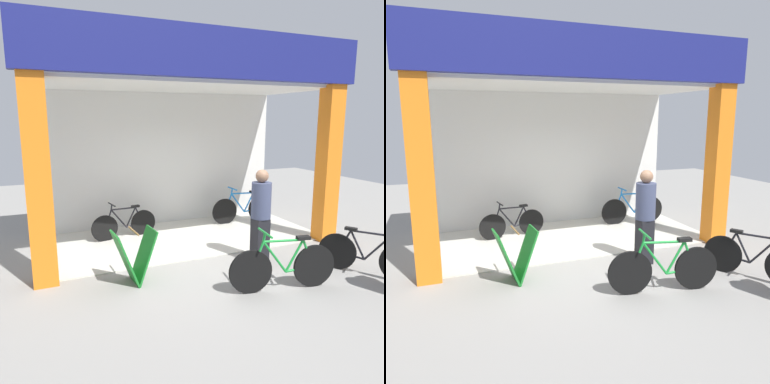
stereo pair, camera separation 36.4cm
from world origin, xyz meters
TOP-DOWN VIEW (x-y plane):
  - ground_plane at (0.00, 0.00)m, footprint 20.00×20.00m
  - shop_facade at (0.00, 1.41)m, footprint 6.20×2.98m
  - bicycle_inside_0 at (1.90, 1.86)m, footprint 1.65×0.45m
  - bicycle_inside_1 at (-1.12, 1.78)m, footprint 1.46×0.40m
  - bicycle_parked_0 at (2.14, -1.76)m, footprint 0.87×1.40m
  - bicycle_parked_1 at (0.52, -1.65)m, footprint 1.70×0.47m
  - sandwich_board_sign at (-1.50, -0.51)m, footprint 0.68×0.52m
  - pedestrian_1 at (0.86, -0.49)m, footprint 0.39×0.39m

SIDE VIEW (x-z plane):
  - ground_plane at x=0.00m, z-range 0.00..0.00m
  - bicycle_inside_1 at x=-1.12m, z-range -0.08..0.72m
  - bicycle_parked_0 at x=2.14m, z-range -0.09..0.80m
  - bicycle_inside_0 at x=1.90m, z-range -0.09..0.82m
  - bicycle_parked_1 at x=0.52m, z-range -0.10..0.85m
  - sandwich_board_sign at x=-1.50m, z-range 0.00..0.88m
  - pedestrian_1 at x=0.86m, z-range 0.04..1.74m
  - shop_facade at x=0.00m, z-range 0.15..4.22m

